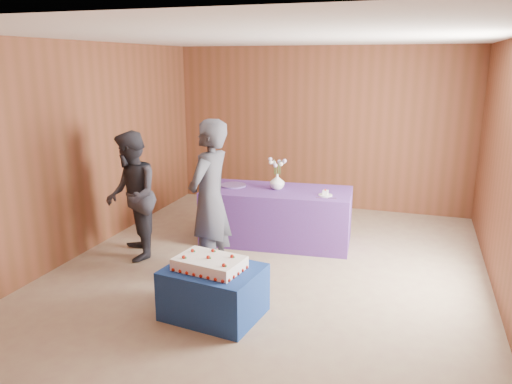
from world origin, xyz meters
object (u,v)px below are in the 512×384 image
at_px(cake_table, 214,292).
at_px(vase, 277,182).
at_px(guest_right, 132,196).
at_px(serving_table, 277,216).
at_px(sheet_cake, 210,263).
at_px(guest_left, 210,200).

relative_size(cake_table, vase, 4.26).
bearing_deg(cake_table, guest_right, 152.78).
distance_m(cake_table, vase, 2.32).
relative_size(serving_table, guest_right, 1.23).
relative_size(serving_table, sheet_cake, 2.75).
bearing_deg(guest_left, cake_table, 31.23).
relative_size(vase, guest_left, 0.11).
relative_size(cake_table, guest_left, 0.49).
xyz_separation_m(sheet_cake, vase, (0.04, 2.26, 0.30)).
distance_m(serving_table, guest_right, 1.98).
bearing_deg(guest_right, cake_table, 19.48).
bearing_deg(serving_table, sheet_cake, -96.12).
bearing_deg(vase, sheet_cake, -90.93).
height_order(serving_table, guest_left, guest_left).
height_order(sheet_cake, vase, vase).
height_order(cake_table, serving_table, serving_table).
relative_size(sheet_cake, guest_right, 0.45).
bearing_deg(guest_left, serving_table, 168.86).
xyz_separation_m(vase, guest_right, (-1.57, -1.14, -0.04)).
bearing_deg(cake_table, serving_table, 97.29).
bearing_deg(sheet_cake, serving_table, 98.30).
bearing_deg(sheet_cake, guest_right, 153.40).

